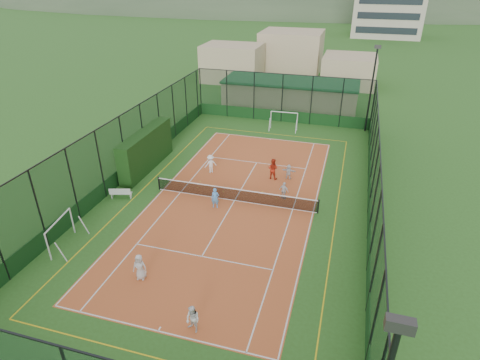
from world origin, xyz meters
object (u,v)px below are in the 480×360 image
Objects in this scene: clubhouse at (290,94)px; futsal_goal_far at (284,121)px; child_far_left at (211,164)px; child_far_back at (289,172)px; child_far_right at (284,191)px; floodlight_ne at (371,90)px; futsal_goal_near at (61,233)px; child_near_mid at (215,198)px; coach at (273,169)px; child_near_left at (140,267)px; white_bench at (121,193)px; child_near_right at (193,319)px.

futsal_goal_far is (0.68, -7.19, -0.69)m from clubhouse.
child_far_left is 1.29× the size of child_far_back.
floodlight_ne is at bearing -85.22° from child_far_right.
floodlight_ne is at bearing -111.23° from child_far_back.
futsal_goal_near is 24.20m from futsal_goal_far.
child_far_left is (-3.08, -18.35, -0.81)m from clubhouse.
clubhouse is at bearing -77.05° from child_far_back.
floodlight_ne is at bearing 50.57° from child_near_mid.
coach is (4.92, 0.38, 0.07)m from child_far_left.
child_near_left is 14.38m from child_far_back.
floodlight_ne is 5.73× the size of child_near_mid.
child_near_mid is 1.10× the size of child_far_right.
child_far_left is at bearing 9.66° from child_far_back.
white_bench is at bearing 174.54° from child_near_mid.
futsal_goal_far is 13.86m from child_far_right.
child_far_right is (-5.34, -15.40, -3.46)m from floodlight_ne.
child_near_right is (1.52, -33.41, -0.86)m from clubhouse.
child_far_left is at bearing 102.10° from child_near_mid.
child_far_back is 0.71× the size of coach.
child_near_right is (9.71, -3.70, -0.16)m from futsal_goal_near.
futsal_goal_near is at bearing 25.08° from child_far_left.
clubhouse is at bearing 55.72° from white_bench.
child_near_left is (-3.10, -23.77, -0.13)m from futsal_goal_far.
coach is at bearing -48.77° from futsal_goal_near.
child_near_mid reaches higher than child_near_right.
clubhouse reaches higher than white_bench.
child_far_right is at bearing -109.13° from floodlight_ne.
clubhouse is 5.57× the size of futsal_goal_near.
floodlight_ne is 8.74m from futsal_goal_far.
futsal_goal_near reaches higher than child_far_back.
child_near_right is 12.73m from child_far_right.
clubhouse is at bearing -23.65° from futsal_goal_near.
child_near_right is at bearing -90.51° from futsal_goal_far.
child_far_left is at bearing 15.58° from coach.
white_bench is at bearing -108.09° from clubhouse.
child_near_left is 4.65m from child_near_right.
white_bench is 1.15× the size of child_far_right.
child_near_left is at bearing 70.91° from child_far_back.
child_near_left is (5.38, -7.09, 0.33)m from white_bench.
child_near_mid is at bearing -98.33° from futsal_goal_far.
child_near_mid is (-1.68, -16.01, -0.15)m from futsal_goal_far.
futsal_goal_near is at bearing -113.85° from futsal_goal_far.
child_near_left is at bearing -111.50° from child_near_mid.
futsal_goal_far is at bearing 115.26° from child_near_right.
floodlight_ne reaches higher than child_near_mid.
child_near_mid is 4.89m from child_far_right.
futsal_goal_far is (-7.92, -1.79, -3.24)m from floodlight_ne.
floodlight_ne is at bearing 10.35° from futsal_goal_far.
clubhouse is (-8.60, 5.40, -2.55)m from floodlight_ne.
child_far_left is 6.80m from child_far_right.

